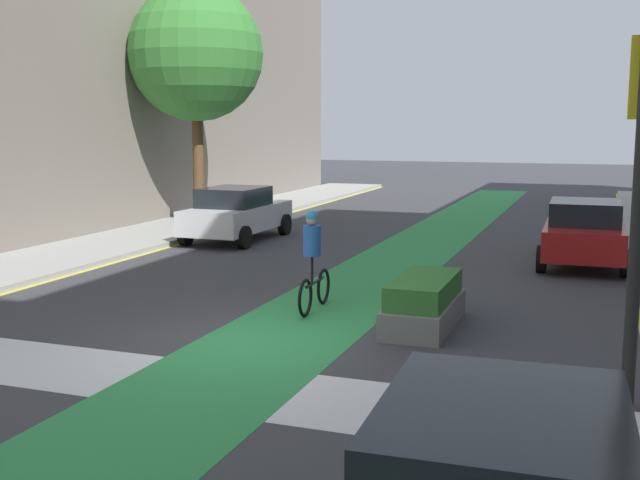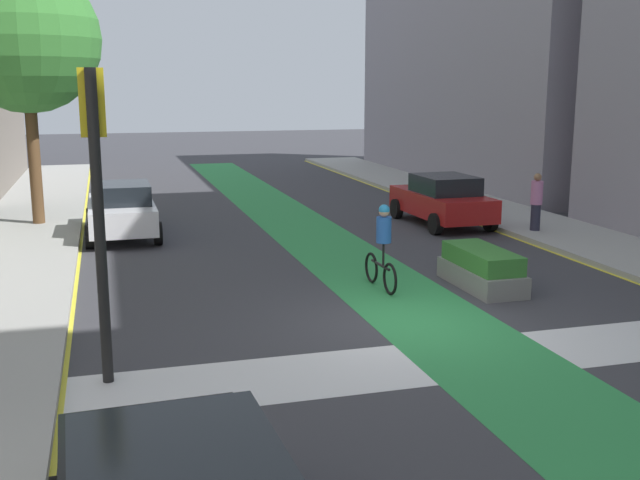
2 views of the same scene
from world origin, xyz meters
TOP-DOWN VIEW (x-y plane):
  - ground_plane at (0.00, 0.00)m, footprint 120.00×120.00m
  - bike_lane_paint at (0.51, 0.00)m, footprint 2.40×60.00m
  - crosswalk_band at (0.00, -2.00)m, footprint 12.00×1.80m
  - car_red_right_far at (4.88, 9.02)m, footprint 2.09×4.23m
  - car_white_left_far at (-4.82, 9.76)m, footprint 2.03×4.21m
  - cyclist_in_lane at (0.37, 2.30)m, footprint 0.32×1.73m
  - street_tree_near at (-7.25, 11.94)m, footprint 4.35×4.35m
  - median_planter at (2.51, 1.90)m, footprint 0.99×2.41m

SIDE VIEW (x-z plane):
  - ground_plane at x=0.00m, z-range 0.00..0.00m
  - crosswalk_band at x=0.00m, z-range 0.00..0.01m
  - bike_lane_paint at x=0.51m, z-range 0.00..0.01m
  - median_planter at x=2.51m, z-range -0.02..0.83m
  - car_red_right_far at x=4.88m, z-range 0.02..1.59m
  - car_white_left_far at x=-4.82m, z-range 0.02..1.59m
  - cyclist_in_lane at x=0.37m, z-range 0.04..1.90m
  - street_tree_near at x=-7.25m, z-range 1.79..9.46m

